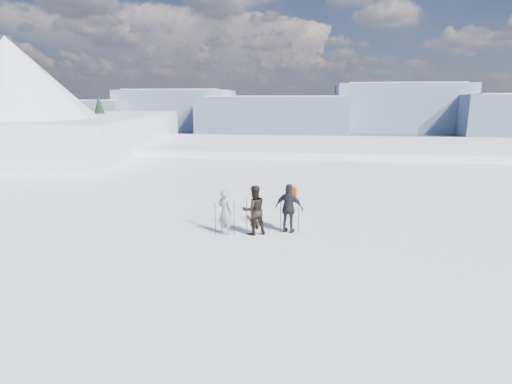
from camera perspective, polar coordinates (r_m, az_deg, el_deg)
lake_basin at (r=40.39m, az=8.18°, el=-2.93°), size 820.00×820.00×71.62m
far_mountain_range at (r=464.78m, az=11.41°, el=11.30°), size 770.00×110.00×53.00m
near_ridge at (r=46.81m, az=-26.24°, el=1.84°), size 31.37×35.68×25.62m
skier_grey at (r=13.56m, az=-4.44°, el=-2.85°), size 0.68×0.60×1.58m
skier_dark at (r=13.50m, az=-0.28°, el=-2.60°), size 1.03×0.94×1.71m
skier_pack at (r=13.72m, az=4.74°, el=-2.36°), size 1.08×0.68×1.72m
backpack at (r=13.70m, az=5.16°, el=2.35°), size 0.41×0.30×0.49m
ski_poles at (r=13.54m, az=0.17°, el=-3.51°), size 2.82×0.57×1.37m
skis_loose at (r=15.03m, az=-0.27°, el=-4.30°), size 0.70×1.69×0.03m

